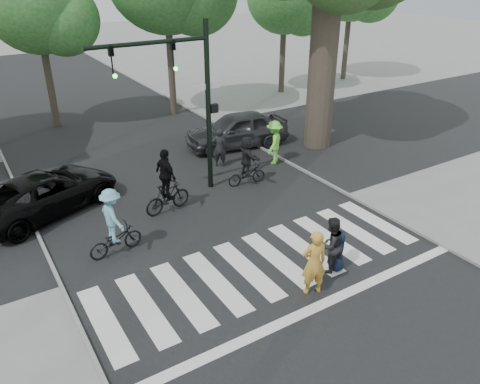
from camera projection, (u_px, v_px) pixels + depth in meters
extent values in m
plane|color=gray|center=(284.00, 283.00, 12.37)|extent=(120.00, 120.00, 0.00)
cube|color=black|center=(197.00, 207.00, 16.17)|extent=(10.00, 70.00, 0.01)
cube|color=black|center=(162.00, 177.00, 18.44)|extent=(70.00, 10.00, 0.01)
cube|color=gray|center=(44.00, 249.00, 13.74)|extent=(0.10, 70.00, 0.10)
cube|color=gray|center=(310.00, 174.00, 18.55)|extent=(0.10, 70.00, 0.10)
cube|color=silver|center=(105.00, 323.00, 10.99)|extent=(0.55, 3.00, 0.01)
cube|color=silver|center=(145.00, 308.00, 11.46)|extent=(0.55, 3.00, 0.01)
cube|color=silver|center=(182.00, 294.00, 11.94)|extent=(0.55, 3.00, 0.01)
cube|color=silver|center=(216.00, 282.00, 12.41)|extent=(0.55, 3.00, 0.01)
cube|color=silver|center=(248.00, 270.00, 12.89)|extent=(0.55, 3.00, 0.01)
cube|color=silver|center=(277.00, 259.00, 13.37)|extent=(0.55, 3.00, 0.01)
cube|color=silver|center=(304.00, 248.00, 13.84)|extent=(0.55, 3.00, 0.01)
cube|color=silver|center=(330.00, 239.00, 14.32)|extent=(0.55, 3.00, 0.01)
cube|color=silver|center=(354.00, 230.00, 14.79)|extent=(0.55, 3.00, 0.01)
cube|color=silver|center=(376.00, 222.00, 15.27)|extent=(0.55, 3.00, 0.01)
cube|color=silver|center=(314.00, 308.00, 11.46)|extent=(10.00, 0.30, 0.01)
cylinder|color=black|center=(208.00, 109.00, 16.32)|extent=(0.18, 0.18, 6.00)
cylinder|color=black|center=(149.00, 43.00, 14.30)|extent=(4.00, 0.14, 0.14)
imported|color=black|center=(173.00, 55.00, 14.88)|extent=(0.16, 0.20, 1.00)
sphere|color=#19E533|center=(176.00, 69.00, 14.97)|extent=(0.14, 0.14, 0.14)
imported|color=black|center=(112.00, 62.00, 13.93)|extent=(0.16, 0.20, 1.00)
sphere|color=#19E533|center=(115.00, 76.00, 14.01)|extent=(0.14, 0.14, 0.14)
cube|color=black|center=(214.00, 108.00, 16.42)|extent=(0.28, 0.18, 0.30)
cube|color=#FF660C|center=(217.00, 108.00, 16.47)|extent=(0.02, 0.14, 0.20)
cube|color=white|center=(208.00, 86.00, 15.96)|extent=(0.90, 0.04, 0.18)
cylinder|color=brown|center=(322.00, 68.00, 20.08)|extent=(1.20, 1.20, 7.00)
cylinder|color=brown|center=(48.00, 71.00, 22.93)|extent=(0.36, 0.36, 5.60)
sphere|color=#216E2B|center=(35.00, 1.00, 21.51)|extent=(4.80, 4.80, 4.80)
sphere|color=#216E2B|center=(63.00, 19.00, 21.77)|extent=(3.36, 3.36, 3.36)
cylinder|color=brown|center=(170.00, 52.00, 24.55)|extent=(0.36, 0.36, 6.72)
cylinder|color=brown|center=(283.00, 48.00, 29.24)|extent=(0.36, 0.36, 5.46)
sphere|color=#216E2B|center=(303.00, 9.00, 28.12)|extent=(3.22, 3.22, 3.22)
cylinder|color=brown|center=(347.00, 34.00, 32.40)|extent=(0.36, 0.36, 6.16)
imported|color=gold|center=(314.00, 263.00, 11.63)|extent=(0.76, 0.61, 1.82)
imported|color=#121B34|center=(338.00, 251.00, 12.67)|extent=(0.69, 0.58, 1.20)
imported|color=black|center=(331.00, 245.00, 12.53)|extent=(0.82, 0.66, 1.63)
imported|color=black|center=(116.00, 240.00, 13.47)|extent=(1.68, 0.79, 0.85)
imported|color=#6CAEC5|center=(112.00, 216.00, 13.11)|extent=(0.75, 1.13, 1.62)
imported|color=black|center=(168.00, 198.00, 15.70)|extent=(1.77, 0.77, 1.03)
imported|color=black|center=(166.00, 175.00, 15.33)|extent=(0.60, 1.10, 1.78)
imported|color=black|center=(247.00, 175.00, 17.67)|extent=(1.57, 0.71, 0.80)
imported|color=black|center=(247.00, 156.00, 17.33)|extent=(0.62, 1.46, 1.52)
imported|color=black|center=(46.00, 192.00, 15.66)|extent=(5.48, 4.07, 1.38)
imported|color=#343338|center=(237.00, 130.00, 21.15)|extent=(4.88, 2.52, 1.59)
imported|color=#77F643|center=(274.00, 142.00, 19.33)|extent=(1.34, 1.26, 1.82)
imported|color=black|center=(219.00, 148.00, 19.06)|extent=(0.71, 0.64, 1.62)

